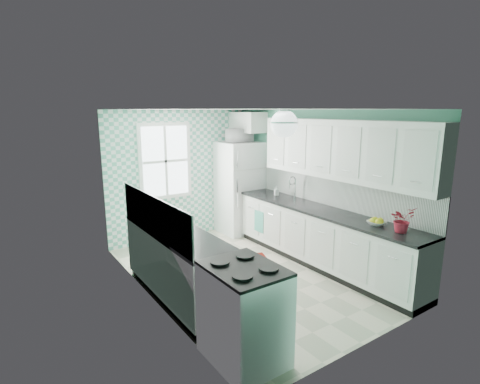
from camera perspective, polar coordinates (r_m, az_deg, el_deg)
floor at (r=5.97m, az=0.98°, el=-12.40°), size 3.00×4.40×0.02m
ceiling at (r=5.42m, az=1.08°, el=12.58°), size 3.00×4.40×0.02m
wall_back at (r=7.44m, az=-8.90°, el=2.62°), size 3.00×0.02×2.50m
wall_front at (r=4.03m, az=19.66°, el=-6.27°), size 3.00×0.02×2.50m
wall_left at (r=4.87m, az=-13.63°, el=-2.74°), size 0.02×4.40×2.50m
wall_right at (r=6.53m, az=11.89°, el=1.16°), size 0.02×4.40×2.50m
accent_wall at (r=7.42m, az=-8.82°, el=2.60°), size 3.00×0.01×2.50m
window at (r=7.20m, az=-11.32°, el=4.63°), size 1.04×0.05×1.44m
backsplash_right at (r=6.26m, az=14.36°, el=0.05°), size 0.02×3.60×0.51m
backsplash_left at (r=4.82m, az=-13.04°, el=-3.53°), size 0.02×2.15×0.51m
upper_cabinets_right at (r=5.91m, az=15.20°, el=6.22°), size 0.33×3.20×0.90m
upper_cabinet_fridge at (r=7.67m, az=1.05°, el=10.58°), size 0.40×0.74×0.40m
ceiling_light at (r=4.79m, az=6.72°, el=10.30°), size 0.34×0.34×0.35m
base_cabinets_right at (r=6.26m, az=12.24°, el=-6.95°), size 0.60×3.60×0.90m
countertop_right at (r=6.11m, az=12.34°, el=-2.81°), size 0.63×3.60×0.04m
base_cabinets_left at (r=5.17m, az=-9.61°, el=-11.04°), size 0.60×2.15×0.90m
countertop_left at (r=5.01m, az=-9.65°, el=-6.06°), size 0.63×2.15×0.04m
fridge at (r=7.70m, az=-0.06°, el=0.69°), size 0.81×0.80×1.86m
stove at (r=3.92m, az=0.59°, el=-17.85°), size 0.66×0.82×0.99m
sink at (r=6.69m, az=7.35°, el=-1.20°), size 0.45×0.38×0.53m
rug at (r=6.30m, az=2.00°, el=-10.84°), size 0.85×1.00×0.01m
dish_towel at (r=6.93m, az=2.92°, el=-4.51°), size 0.05×0.26×0.40m
fruit_bowl at (r=5.50m, az=20.12°, el=-4.45°), size 0.26×0.26×0.06m
potted_plant at (r=5.27m, az=23.47°, el=-3.88°), size 0.35×0.32×0.34m
soap_bottle at (r=6.97m, az=5.58°, el=0.17°), size 0.10×0.10×0.17m
microwave at (r=7.56m, az=-0.06°, el=8.63°), size 0.50×0.35×0.27m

